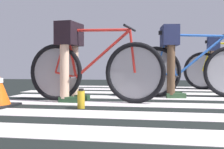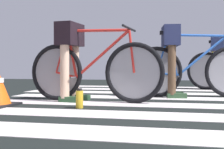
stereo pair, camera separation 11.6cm
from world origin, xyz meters
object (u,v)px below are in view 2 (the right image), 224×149
Objects in this scene: cyclist_2_of_3 at (171,51)px; cyclist_3_of_3 at (217,55)px; cyclist_1_of_3 at (70,51)px; water_bottle at (79,99)px; bicycle_1_of_3 at (93,70)px; bicycle_2_of_3 at (193,70)px.

cyclist_3_of_3 is at bearing 54.84° from cyclist_2_of_3.
cyclist_1_of_3 is 4.75× the size of water_bottle.
bicycle_1_of_3 is at bearing 91.04° from water_bottle.
cyclist_1_of_3 is 0.97× the size of cyclist_3_of_3.
bicycle_1_of_3 is 1.47m from bicycle_2_of_3.
cyclist_2_of_3 reaches higher than bicycle_2_of_3.
water_bottle is (-1.75, -3.00, -0.55)m from cyclist_3_of_3.
bicycle_1_of_3 is at bearing -121.53° from cyclist_3_of_3.
cyclist_3_of_3 is 3.52m from water_bottle.
cyclist_2_of_3 is at bearing 46.90° from bicycle_1_of_3.
bicycle_2_of_3 is at bearing 0.00° from cyclist_2_of_3.
water_bottle is at bearing -82.02° from bicycle_1_of_3.
cyclist_1_of_3 is 0.56× the size of bicycle_2_of_3.
bicycle_2_of_3 is at bearing 40.54° from bicycle_1_of_3.
cyclist_1_of_3 is 0.97× the size of cyclist_2_of_3.
cyclist_3_of_3 reaches higher than cyclist_1_of_3.
bicycle_2_of_3 is 1.87m from water_bottle.
bicycle_2_of_3 is at bearing -103.86° from cyclist_3_of_3.
bicycle_1_of_3 is 0.39m from cyclist_1_of_3.
water_bottle is (0.01, -0.58, -0.29)m from bicycle_1_of_3.
cyclist_3_of_3 is 4.92× the size of water_bottle.
cyclist_3_of_3 is (2.07, 2.39, 0.02)m from cyclist_1_of_3.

